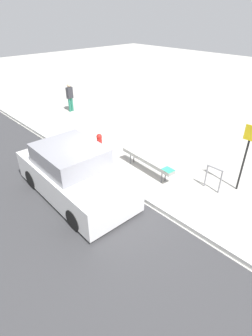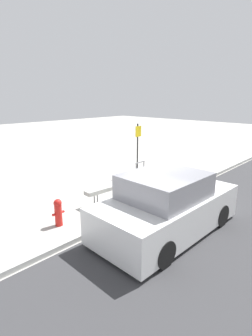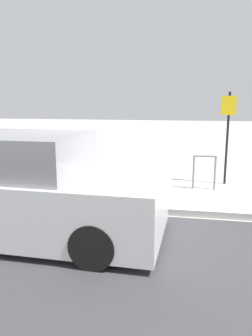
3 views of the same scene
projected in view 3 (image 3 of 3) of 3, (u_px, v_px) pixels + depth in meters
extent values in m
plane|color=#ADAAA3|center=(103.00, 210.00, 6.36)|extent=(60.00, 60.00, 0.00)
cube|color=#B7B7B2|center=(103.00, 207.00, 6.35)|extent=(60.00, 0.20, 0.13)
cylinder|color=#515156|center=(75.00, 182.00, 7.67)|extent=(0.04, 0.04, 0.42)
cylinder|color=#515156|center=(143.00, 187.00, 7.26)|extent=(0.04, 0.04, 0.42)
cylinder|color=#515156|center=(78.00, 181.00, 7.83)|extent=(0.04, 0.04, 0.42)
cylinder|color=#515156|center=(144.00, 185.00, 7.42)|extent=(0.04, 0.04, 0.42)
cube|color=#999993|center=(109.00, 172.00, 7.49)|extent=(2.35, 0.48, 0.13)
cube|color=teal|center=(151.00, 171.00, 7.23)|extent=(0.38, 0.33, 0.01)
cylinder|color=gray|center=(194.00, 172.00, 7.85)|extent=(0.05, 0.05, 0.80)
cylinder|color=gray|center=(215.00, 173.00, 7.76)|extent=(0.05, 0.05, 0.80)
cylinder|color=gray|center=(205.00, 156.00, 7.73)|extent=(0.55, 0.06, 0.05)
cylinder|color=black|center=(227.00, 139.00, 8.16)|extent=(0.06, 0.06, 2.30)
cube|color=yellow|center=(229.00, 106.00, 7.96)|extent=(0.36, 0.02, 0.46)
cylinder|color=red|center=(8.00, 178.00, 7.73)|extent=(0.20, 0.20, 0.60)
sphere|color=red|center=(7.00, 163.00, 7.66)|extent=(0.22, 0.22, 0.22)
cylinder|color=red|center=(3.00, 175.00, 7.75)|extent=(0.08, 0.07, 0.07)
cylinder|color=red|center=(14.00, 175.00, 7.69)|extent=(0.08, 0.07, 0.07)
cylinder|color=black|center=(123.00, 205.00, 5.73)|extent=(0.60, 0.20, 0.60)
cylinder|color=black|center=(93.00, 246.00, 4.08)|extent=(0.60, 0.20, 0.60)
cube|color=white|center=(32.00, 201.00, 5.12)|extent=(4.15, 1.97, 0.89)
cube|color=gray|center=(19.00, 154.00, 5.01)|extent=(2.02, 1.73, 0.62)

